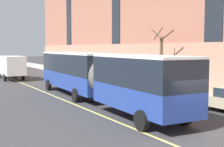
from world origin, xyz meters
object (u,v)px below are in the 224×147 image
at_px(box_truck, 12,66).
at_px(fire_hydrant, 126,81).
at_px(street_tree_far_uptown, 161,58).
at_px(parked_car_darkgray_1, 113,79).
at_px(city_bus, 97,74).

distance_m(box_truck, fire_hydrant, 15.25).
bearing_deg(street_tree_far_uptown, fire_hydrant, 105.95).
height_order(parked_car_darkgray_1, street_tree_far_uptown, street_tree_far_uptown).
xyz_separation_m(city_bus, parked_car_darkgray_1, (5.42, 7.17, -1.27)).
height_order(city_bus, street_tree_far_uptown, street_tree_far_uptown).
relative_size(street_tree_far_uptown, fire_hydrant, 7.98).
bearing_deg(city_bus, box_truck, 95.47).
bearing_deg(parked_car_darkgray_1, box_truck, 120.51).
distance_m(city_bus, street_tree_far_uptown, 8.89).
relative_size(city_bus, box_truck, 2.64).
xyz_separation_m(city_bus, street_tree_far_uptown, (8.29, 3.10, 0.93)).
height_order(city_bus, box_truck, city_bus).
bearing_deg(street_tree_far_uptown, parked_car_darkgray_1, 125.12).
bearing_deg(box_truck, street_tree_far_uptown, -58.30).
bearing_deg(box_truck, parked_car_darkgray_1, -59.49).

